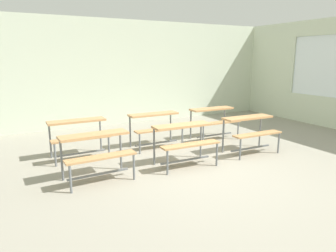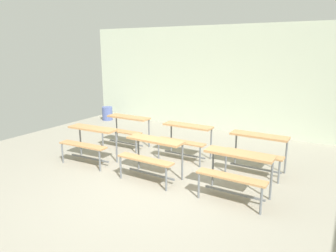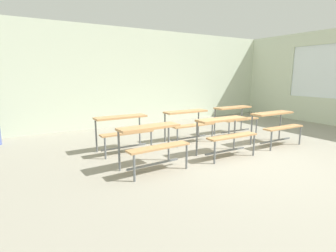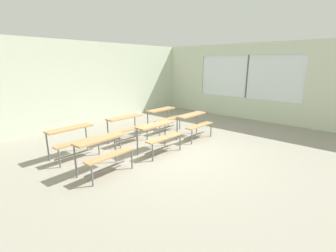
{
  "view_description": "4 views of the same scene",
  "coord_description": "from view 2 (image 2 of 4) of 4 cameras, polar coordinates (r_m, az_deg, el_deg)",
  "views": [
    {
      "loc": [
        -2.96,
        -4.14,
        1.93
      ],
      "look_at": [
        -0.24,
        1.08,
        0.61
      ],
      "focal_mm": 32.62,
      "sensor_mm": 36.0,
      "label": 1
    },
    {
      "loc": [
        2.79,
        -4.05,
        2.36
      ],
      "look_at": [
        -0.59,
        1.64,
        0.71
      ],
      "focal_mm": 33.37,
      "sensor_mm": 36.0,
      "label": 2
    },
    {
      "loc": [
        -3.8,
        -3.3,
        1.6
      ],
      "look_at": [
        -1.0,
        1.35,
        0.53
      ],
      "focal_mm": 28.0,
      "sensor_mm": 36.0,
      "label": 3
    },
    {
      "loc": [
        -4.35,
        -3.54,
        2.25
      ],
      "look_at": [
        -0.0,
        0.33,
        0.69
      ],
      "focal_mm": 25.17,
      "sensor_mm": 36.0,
      "label": 4
    }
  ],
  "objects": [
    {
      "name": "trash_bin",
      "position": [
        10.74,
        -11.01,
        2.27
      ],
      "size": [
        0.34,
        0.34,
        0.45
      ],
      "primitive_type": "cylinder",
      "color": "#51609E",
      "rests_on": "ground"
    },
    {
      "name": "ground",
      "position": [
        5.47,
        -3.55,
        -11.87
      ],
      "size": [
        10.0,
        9.0,
        0.05
      ],
      "primitive_type": "cube",
      "color": "gray"
    },
    {
      "name": "wall_back",
      "position": [
        9.04,
        12.69,
        8.21
      ],
      "size": [
        10.0,
        0.12,
        3.0
      ],
      "primitive_type": "cube",
      "color": "beige",
      "rests_on": "ground"
    },
    {
      "name": "desk_bench_r0c0",
      "position": [
        6.72,
        -14.15,
        -1.92
      ],
      "size": [
        1.13,
        0.65,
        0.74
      ],
      "rotation": [
        0.0,
        0.0,
        0.05
      ],
      "color": "tan",
      "rests_on": "ground"
    },
    {
      "name": "desk_bench_r1c1",
      "position": [
        6.76,
        3.19,
        -1.43
      ],
      "size": [
        1.1,
        0.6,
        0.74
      ],
      "rotation": [
        0.0,
        0.0,
        -0.01
      ],
      "color": "tan",
      "rests_on": "ground"
    },
    {
      "name": "desk_bench_r0c2",
      "position": [
        5.08,
        12.35,
        -7.04
      ],
      "size": [
        1.11,
        0.61,
        0.74
      ],
      "rotation": [
        0.0,
        0.0,
        -0.02
      ],
      "color": "tan",
      "rests_on": "ground"
    },
    {
      "name": "desk_bench_r1c0",
      "position": [
        7.65,
        -7.67,
        0.3
      ],
      "size": [
        1.11,
        0.61,
        0.74
      ],
      "rotation": [
        0.0,
        0.0,
        0.02
      ],
      "color": "tan",
      "rests_on": "ground"
    },
    {
      "name": "desk_bench_r1c2",
      "position": [
        6.22,
        15.96,
        -3.32
      ],
      "size": [
        1.11,
        0.6,
        0.74
      ],
      "rotation": [
        0.0,
        0.0,
        -0.01
      ],
      "color": "tan",
      "rests_on": "ground"
    },
    {
      "name": "desk_bench_r0c1",
      "position": [
        5.71,
        -2.97,
        -4.35
      ],
      "size": [
        1.11,
        0.62,
        0.74
      ],
      "rotation": [
        0.0,
        0.0,
        -0.02
      ],
      "color": "tan",
      "rests_on": "ground"
    }
  ]
}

